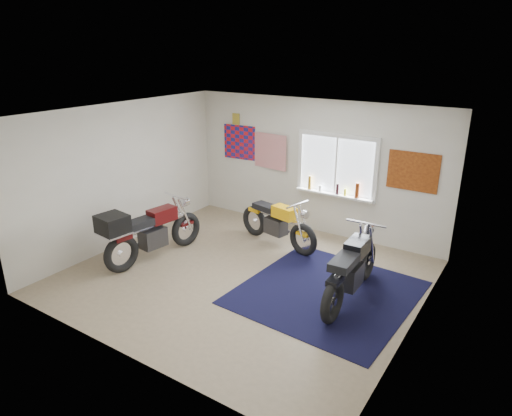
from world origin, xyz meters
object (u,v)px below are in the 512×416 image
Objects in this scene: navy_rug at (327,292)px; maroon_tourer at (147,232)px; yellow_triumph at (277,224)px; black_chrome_bike at (351,271)px.

maroon_tourer is (-3.17, -0.71, 0.55)m from navy_rug.
yellow_triumph is 2.45m from maroon_tourer.
maroon_tourer is (-3.52, -0.75, 0.08)m from black_chrome_bike.
black_chrome_bike is 1.00× the size of maroon_tourer.
yellow_triumph is (-1.60, 1.16, 0.42)m from navy_rug.
navy_rug is 3.29m from maroon_tourer.
yellow_triumph is at bearing 58.28° from black_chrome_bike.
navy_rug is at bearing 94.48° from black_chrome_bike.
maroon_tourer is at bearing -167.29° from navy_rug.
black_chrome_bike reaches higher than navy_rug.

